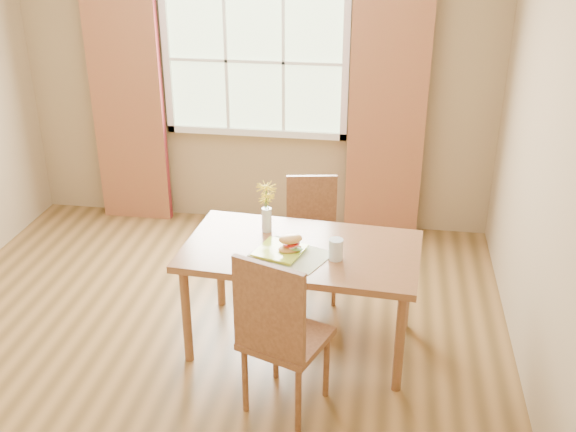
% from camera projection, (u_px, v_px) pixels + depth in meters
% --- Properties ---
extents(room, '(4.24, 3.84, 2.74)m').
position_uv_depth(room, '(195.00, 151.00, 4.15)').
color(room, brown).
rests_on(room, ground).
extents(window, '(1.62, 0.06, 1.32)m').
position_uv_depth(window, '(255.00, 61.00, 5.76)').
color(window, '#B7D39F').
rests_on(window, room).
extents(curtain_left, '(0.65, 0.08, 2.20)m').
position_uv_depth(curtain_left, '(128.00, 104.00, 6.01)').
color(curtain_left, maroon).
rests_on(curtain_left, room).
extents(curtain_right, '(0.65, 0.08, 2.20)m').
position_uv_depth(curtain_right, '(387.00, 116.00, 5.69)').
color(curtain_right, maroon).
rests_on(curtain_right, room).
extents(dining_table, '(1.56, 0.94, 0.73)m').
position_uv_depth(dining_table, '(301.00, 258.00, 4.34)').
color(dining_table, brown).
rests_on(dining_table, room).
extents(chair_near, '(0.56, 0.56, 1.05)m').
position_uv_depth(chair_near, '(278.00, 331.00, 3.75)').
color(chair_near, brown).
rests_on(chair_near, room).
extents(chair_far, '(0.44, 0.44, 0.91)m').
position_uv_depth(chair_far, '(312.00, 232.00, 5.04)').
color(chair_far, brown).
rests_on(chair_far, room).
extents(placemat, '(0.55, 0.48, 0.01)m').
position_uv_depth(placemat, '(291.00, 254.00, 4.22)').
color(placemat, beige).
rests_on(placemat, dining_table).
extents(plate, '(0.34, 0.34, 0.01)m').
position_uv_depth(plate, '(280.00, 252.00, 4.23)').
color(plate, '#B4D334').
rests_on(plate, placemat).
extents(croissant_sandwich, '(0.19, 0.16, 0.12)m').
position_uv_depth(croissant_sandwich, '(290.00, 244.00, 4.20)').
color(croissant_sandwich, '#D68E49').
rests_on(croissant_sandwich, plate).
extents(water_glass, '(0.09, 0.09, 0.14)m').
position_uv_depth(water_glass, '(336.00, 250.00, 4.15)').
color(water_glass, silver).
rests_on(water_glass, dining_table).
extents(flower_vase, '(0.14, 0.14, 0.34)m').
position_uv_depth(flower_vase, '(267.00, 203.00, 4.44)').
color(flower_vase, silver).
rests_on(flower_vase, dining_table).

